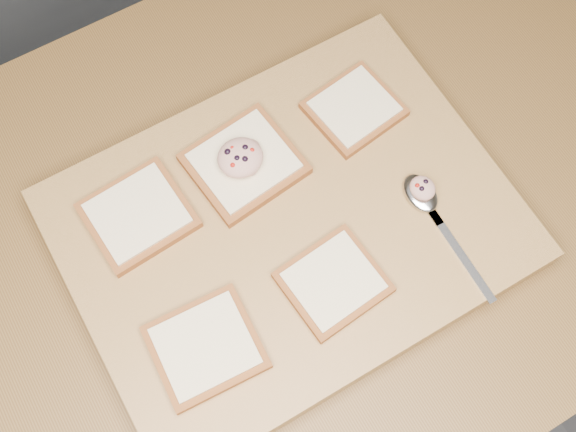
# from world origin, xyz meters

# --- Properties ---
(ground) EXTENTS (4.00, 4.00, 0.00)m
(ground) POSITION_xyz_m (0.00, 0.00, 0.00)
(ground) COLOR #515459
(ground) RESTS_ON ground
(island_counter) EXTENTS (2.00, 0.80, 0.90)m
(island_counter) POSITION_xyz_m (0.00, 0.00, 0.45)
(island_counter) COLOR slate
(island_counter) RESTS_ON ground
(cutting_board) EXTENTS (0.54, 0.41, 0.04)m
(cutting_board) POSITION_xyz_m (0.07, -0.03, 0.92)
(cutting_board) COLOR #B1864C
(cutting_board) RESTS_ON island_counter
(bread_far_left) EXTENTS (0.13, 0.12, 0.02)m
(bread_far_left) POSITION_xyz_m (-0.09, 0.07, 0.95)
(bread_far_left) COLOR brown
(bread_far_left) RESTS_ON cutting_board
(bread_far_center) EXTENTS (0.14, 0.13, 0.02)m
(bread_far_center) POSITION_xyz_m (0.06, 0.06, 0.95)
(bread_far_center) COLOR brown
(bread_far_center) RESTS_ON cutting_board
(bread_far_right) EXTENTS (0.12, 0.11, 0.02)m
(bread_far_right) POSITION_xyz_m (0.22, 0.06, 0.95)
(bread_far_right) COLOR brown
(bread_far_right) RESTS_ON cutting_board
(bread_near_left) EXTENTS (0.13, 0.12, 0.02)m
(bread_near_left) POSITION_xyz_m (-0.10, -0.12, 0.95)
(bread_near_left) COLOR brown
(bread_near_left) RESTS_ON cutting_board
(bread_near_center) EXTENTS (0.12, 0.11, 0.02)m
(bread_near_center) POSITION_xyz_m (0.07, -0.13, 0.95)
(bread_near_center) COLOR brown
(bread_near_center) RESTS_ON cutting_board
(tuna_salad_dollop) EXTENTS (0.06, 0.06, 0.03)m
(tuna_salad_dollop) POSITION_xyz_m (0.05, 0.06, 0.98)
(tuna_salad_dollop) COLOR #D99A8B
(tuna_salad_dollop) RESTS_ON bread_far_center
(spoon) EXTENTS (0.04, 0.19, 0.01)m
(spoon) POSITION_xyz_m (0.23, -0.10, 0.95)
(spoon) COLOR silver
(spoon) RESTS_ON cutting_board
(spoon_salad) EXTENTS (0.03, 0.03, 0.02)m
(spoon_salad) POSITION_xyz_m (0.23, -0.08, 0.97)
(spoon_salad) COLOR #D99A8B
(spoon_salad) RESTS_ON spoon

